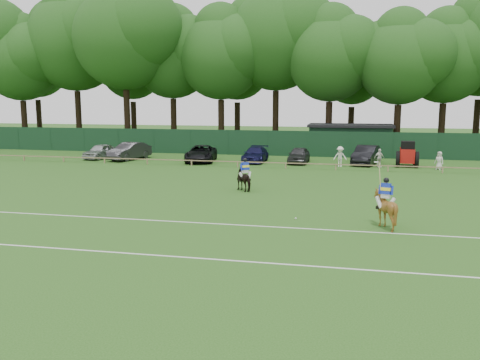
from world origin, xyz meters
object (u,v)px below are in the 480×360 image
(estate_black, at_px, (366,155))
(horse_chestnut, at_px, (385,209))
(hatch_grey, at_px, (299,155))
(utility_shed, at_px, (350,139))
(sedan_grey, at_px, (129,151))
(sedan_silver, at_px, (100,151))
(sedan_navy, at_px, (255,155))
(spectator_left, at_px, (340,157))
(horse_dark, at_px, (245,179))
(spectator_mid, at_px, (379,158))
(suv_black, at_px, (201,154))
(spectator_right, at_px, (439,161))
(polo_ball, at_px, (296,218))
(tractor, at_px, (407,155))

(estate_black, bearing_deg, horse_chestnut, -76.67)
(hatch_grey, bearing_deg, utility_shed, 63.94)
(horse_chestnut, relative_size, sedan_grey, 0.35)
(sedan_silver, distance_m, sedan_navy, 14.77)
(sedan_silver, relative_size, spectator_left, 2.42)
(horse_dark, relative_size, spectator_mid, 1.09)
(sedan_silver, relative_size, suv_black, 0.77)
(spectator_right, height_order, polo_ball, spectator_right)
(sedan_grey, xyz_separation_m, spectator_mid, (22.40, -0.41, -0.03))
(horse_chestnut, relative_size, spectator_mid, 1.10)
(horse_chestnut, bearing_deg, spectator_right, -88.29)
(hatch_grey, relative_size, spectator_left, 2.45)
(tractor, bearing_deg, spectator_mid, -155.50)
(spectator_right, xyz_separation_m, tractor, (-2.31, 1.47, 0.27))
(sedan_navy, bearing_deg, polo_ball, -74.19)
(hatch_grey, distance_m, spectator_left, 3.92)
(suv_black, bearing_deg, sedan_grey, 171.34)
(horse_dark, distance_m, hatch_grey, 14.27)
(spectator_left, bearing_deg, sedan_silver, 172.61)
(horse_dark, height_order, suv_black, suv_black)
(horse_dark, xyz_separation_m, sedan_grey, (-13.78, 13.32, 0.09))
(suv_black, distance_m, utility_shed, 15.93)
(spectator_right, height_order, utility_shed, utility_shed)
(sedan_grey, relative_size, spectator_right, 3.28)
(sedan_grey, relative_size, hatch_grey, 1.17)
(spectator_right, bearing_deg, hatch_grey, -154.74)
(utility_shed, bearing_deg, suv_black, -145.04)
(sedan_silver, xyz_separation_m, spectator_right, (30.00, -1.14, 0.04))
(spectator_left, relative_size, tractor, 0.64)
(utility_shed, bearing_deg, polo_ball, -94.47)
(horse_dark, height_order, hatch_grey, horse_dark)
(sedan_silver, relative_size, spectator_right, 2.76)
(suv_black, height_order, sedan_navy, suv_black)
(sedan_navy, distance_m, spectator_right, 15.34)
(horse_dark, xyz_separation_m, spectator_mid, (8.62, 12.92, 0.06))
(tractor, bearing_deg, sedan_silver, -175.78)
(sedan_navy, height_order, hatch_grey, hatch_grey)
(spectator_mid, bearing_deg, spectator_left, 158.15)
(spectator_right, relative_size, polo_ball, 16.34)
(spectator_left, distance_m, utility_shed, 9.89)
(tractor, bearing_deg, horse_chestnut, -94.51)
(sedan_grey, height_order, spectator_left, spectator_left)
(sedan_grey, bearing_deg, spectator_left, 11.30)
(sedan_silver, distance_m, sedan_grey, 3.01)
(estate_black, bearing_deg, sedan_silver, -164.41)
(sedan_navy, xyz_separation_m, estate_black, (9.65, 0.61, 0.13))
(hatch_grey, bearing_deg, horse_chestnut, -72.95)
(horse_chestnut, distance_m, sedan_navy, 23.84)
(suv_black, distance_m, estate_black, 14.54)
(sedan_grey, xyz_separation_m, suv_black, (6.93, -0.01, -0.06))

